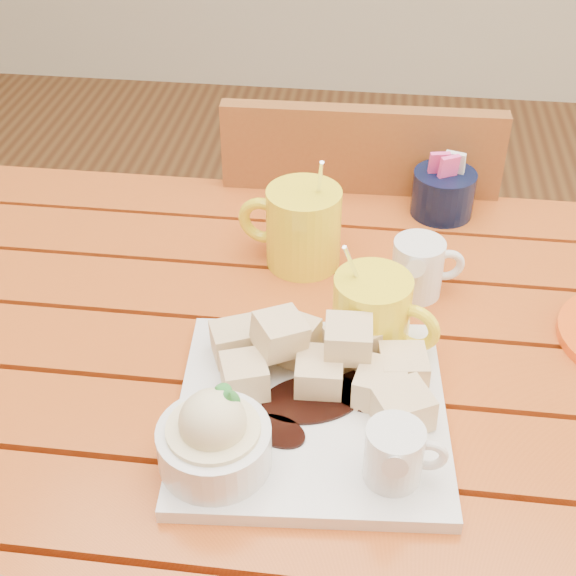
# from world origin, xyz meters

# --- Properties ---
(table) EXTENTS (1.20, 0.79, 0.75)m
(table) POSITION_xyz_m (0.00, 0.00, 0.64)
(table) COLOR #9D3B14
(table) RESTS_ON ground
(dessert_plate) EXTENTS (0.30, 0.30, 0.11)m
(dessert_plate) POSITION_xyz_m (0.02, -0.11, 0.78)
(dessert_plate) COLOR white
(dessert_plate) RESTS_ON table
(coffee_mug_left) EXTENTS (0.14, 0.10, 0.16)m
(coffee_mug_left) POSITION_xyz_m (-0.01, 0.19, 0.81)
(coffee_mug_left) COLOR yellow
(coffee_mug_left) RESTS_ON table
(coffee_mug_right) EXTENTS (0.12, 0.09, 0.15)m
(coffee_mug_right) POSITION_xyz_m (0.10, 0.03, 0.80)
(coffee_mug_right) COLOR yellow
(coffee_mug_right) RESTS_ON table
(cream_pitcher) EXTENTS (0.09, 0.08, 0.08)m
(cream_pitcher) POSITION_xyz_m (0.15, 0.14, 0.79)
(cream_pitcher) COLOR white
(cream_pitcher) RESTS_ON table
(sugar_caddy) EXTENTS (0.09, 0.09, 0.10)m
(sugar_caddy) POSITION_xyz_m (0.18, 0.34, 0.78)
(sugar_caddy) COLOR black
(sugar_caddy) RESTS_ON table
(chair_far) EXTENTS (0.43, 0.43, 0.88)m
(chair_far) POSITION_xyz_m (0.06, 0.50, 0.49)
(chair_far) COLOR brown
(chair_far) RESTS_ON ground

